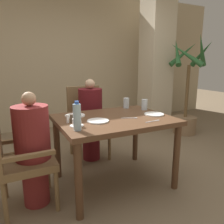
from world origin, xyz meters
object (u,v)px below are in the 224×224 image
(plate_dessert_center, at_px, (75,115))
(water_bottle, at_px, (77,117))
(plate_main_right, at_px, (154,114))
(glass_tall_mid, at_px, (126,103))
(chair_left_side, at_px, (16,154))
(teacup_with_saucer, at_px, (77,123))
(glass_tall_near, at_px, (144,105))
(diner_in_left_chair, at_px, (33,149))
(plate_main_left, at_px, (98,121))
(diner_in_far_chair, at_px, (91,119))
(chair_far_side, at_px, (87,119))
(potted_palm, at_px, (186,101))

(plate_dessert_center, bearing_deg, water_bottle, -104.58)
(plate_main_right, relative_size, water_bottle, 0.85)
(plate_dessert_center, bearing_deg, glass_tall_mid, 9.95)
(chair_left_side, bearing_deg, teacup_with_saucer, -14.34)
(chair_left_side, height_order, glass_tall_near, chair_left_side)
(diner_in_left_chair, bearing_deg, plate_main_left, -7.10)
(plate_main_left, xyz_separation_m, glass_tall_mid, (0.58, 0.45, 0.06))
(diner_in_far_chair, relative_size, water_bottle, 4.37)
(chair_far_side, distance_m, water_bottle, 1.27)
(teacup_with_saucer, relative_size, water_bottle, 0.49)
(glass_tall_mid, bearing_deg, teacup_with_saucer, -148.35)
(chair_far_side, xyz_separation_m, plate_dessert_center, (-0.36, -0.61, 0.23))
(plate_main_left, xyz_separation_m, plate_main_right, (0.68, -0.01, 0.00))
(plate_dessert_center, xyz_separation_m, water_bottle, (-0.13, -0.51, 0.11))
(water_bottle, height_order, glass_tall_near, water_bottle)
(diner_in_far_chair, height_order, water_bottle, diner_in_far_chair)
(chair_far_side, height_order, plate_dessert_center, chair_far_side)
(glass_tall_near, bearing_deg, diner_in_far_chair, 134.47)
(diner_in_left_chair, height_order, teacup_with_saucer, diner_in_left_chair)
(water_bottle, xyz_separation_m, glass_tall_near, (1.01, 0.45, -0.05))
(chair_left_side, bearing_deg, diner_in_left_chair, 0.00)
(chair_far_side, distance_m, diner_in_far_chair, 0.15)
(plate_main_right, distance_m, glass_tall_near, 0.28)
(plate_main_left, height_order, water_bottle, water_bottle)
(plate_main_left, bearing_deg, water_bottle, -145.06)
(plate_main_right, bearing_deg, chair_far_side, 116.17)
(plate_main_right, distance_m, glass_tall_mid, 0.48)
(potted_palm, bearing_deg, glass_tall_near, -152.09)
(plate_main_right, bearing_deg, chair_left_side, 176.44)
(potted_palm, distance_m, water_bottle, 2.82)
(diner_in_left_chair, distance_m, glass_tall_near, 1.40)
(water_bottle, bearing_deg, diner_in_far_chair, 63.30)
(potted_palm, height_order, plate_main_right, potted_palm)
(plate_dessert_center, bearing_deg, chair_far_side, 59.63)
(chair_left_side, bearing_deg, glass_tall_mid, 15.34)
(potted_palm, bearing_deg, diner_in_left_chair, -161.14)
(chair_far_side, distance_m, plate_main_right, 1.08)
(diner_in_far_chair, xyz_separation_m, teacup_with_saucer, (-0.46, -0.84, 0.22))
(diner_in_far_chair, distance_m, plate_main_right, 0.94)
(potted_palm, xyz_separation_m, plate_dessert_center, (-2.38, -0.74, 0.13))
(chair_far_side, xyz_separation_m, water_bottle, (-0.49, -1.12, 0.35))
(chair_far_side, bearing_deg, glass_tall_near, -52.49)
(diner_in_far_chair, xyz_separation_m, water_bottle, (-0.49, -0.97, 0.31))
(diner_in_left_chair, distance_m, plate_dessert_center, 0.58)
(chair_left_side, relative_size, diner_in_left_chair, 0.92)
(plate_main_right, relative_size, teacup_with_saucer, 1.72)
(plate_main_left, height_order, glass_tall_mid, glass_tall_mid)
(teacup_with_saucer, bearing_deg, plate_dessert_center, 75.21)
(chair_far_side, height_order, plate_main_left, chair_far_side)
(teacup_with_saucer, height_order, glass_tall_near, glass_tall_near)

